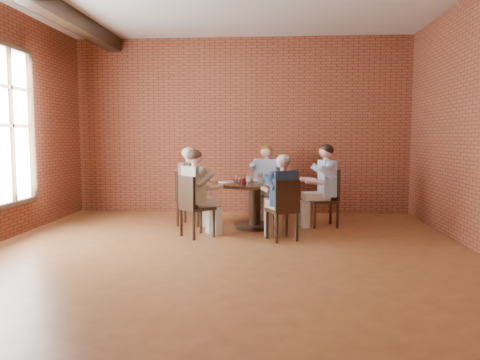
# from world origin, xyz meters

# --- Properties ---
(floor) EXTENTS (7.00, 7.00, 0.00)m
(floor) POSITION_xyz_m (0.00, 0.00, 0.00)
(floor) COLOR #9C5F30
(floor) RESTS_ON ground
(wall_back) EXTENTS (7.00, 0.00, 7.00)m
(wall_back) POSITION_xyz_m (0.00, 3.50, 1.70)
(wall_back) COLOR brown
(wall_back) RESTS_ON ground
(wall_front) EXTENTS (7.00, 0.00, 7.00)m
(wall_front) POSITION_xyz_m (0.00, -3.50, 1.70)
(wall_front) COLOR brown
(wall_front) RESTS_ON ground
(dining_table) EXTENTS (1.36, 1.36, 0.75)m
(dining_table) POSITION_xyz_m (0.33, 1.91, 0.53)
(dining_table) COLOR black
(dining_table) RESTS_ON floor
(chair_a) EXTENTS (0.51, 0.51, 0.95)m
(chair_a) POSITION_xyz_m (1.55, 2.12, 0.52)
(chair_a) COLOR black
(chair_a) RESTS_ON floor
(diner_a) EXTENTS (0.76, 0.65, 1.36)m
(diner_a) POSITION_xyz_m (1.46, 2.11, 0.68)
(diner_a) COLOR teal
(diner_a) RESTS_ON floor
(chair_b) EXTENTS (0.50, 0.50, 0.94)m
(chair_b) POSITION_xyz_m (0.51, 2.93, 0.51)
(chair_b) COLOR black
(chair_b) RESTS_ON floor
(diner_b) EXTENTS (0.64, 0.74, 1.33)m
(diner_b) POSITION_xyz_m (0.50, 2.85, 0.67)
(diner_b) COLOR #8690AA
(diner_b) RESTS_ON floor
(chair_c) EXTENTS (0.48, 0.48, 0.92)m
(chair_c) POSITION_xyz_m (-0.83, 2.11, 0.50)
(chair_c) COLOR black
(chair_c) RESTS_ON floor
(diner_c) EXTENTS (0.71, 0.61, 1.31)m
(diner_c) POSITION_xyz_m (-0.75, 2.10, 0.65)
(diner_c) COLOR brown
(diner_c) RESTS_ON floor
(chair_d) EXTENTS (0.58, 0.58, 0.92)m
(chair_d) POSITION_xyz_m (-0.56, 1.11, 0.50)
(chair_d) COLOR black
(chair_d) RESTS_ON floor
(diner_d) EXTENTS (0.81, 0.80, 1.30)m
(diner_d) POSITION_xyz_m (-0.50, 1.17, 0.65)
(diner_d) COLOR gray
(diner_d) RESTS_ON floor
(chair_e) EXTENTS (0.51, 0.51, 0.88)m
(chair_e) POSITION_xyz_m (0.79, 0.95, 0.48)
(chair_e) COLOR black
(chair_e) RESTS_ON floor
(diner_e) EXTENTS (0.67, 0.72, 1.24)m
(diner_e) POSITION_xyz_m (0.76, 1.02, 0.62)
(diner_e) COLOR #1A2D4A
(diner_e) RESTS_ON floor
(plate_a) EXTENTS (0.26, 0.26, 0.01)m
(plate_a) POSITION_xyz_m (0.70, 1.99, 0.76)
(plate_a) COLOR white
(plate_a) RESTS_ON dining_table
(plate_b) EXTENTS (0.26, 0.26, 0.01)m
(plate_b) POSITION_xyz_m (0.38, 2.31, 0.76)
(plate_b) COLOR white
(plate_b) RESTS_ON dining_table
(plate_c) EXTENTS (0.26, 0.26, 0.01)m
(plate_c) POSITION_xyz_m (-0.14, 1.91, 0.76)
(plate_c) COLOR white
(plate_c) RESTS_ON dining_table
(plate_d) EXTENTS (0.26, 0.26, 0.01)m
(plate_d) POSITION_xyz_m (0.65, 1.58, 0.76)
(plate_d) COLOR white
(plate_d) RESTS_ON dining_table
(glass_a) EXTENTS (0.07, 0.07, 0.14)m
(glass_a) POSITION_xyz_m (0.66, 1.95, 0.82)
(glass_a) COLOR white
(glass_a) RESTS_ON dining_table
(glass_b) EXTENTS (0.07, 0.07, 0.14)m
(glass_b) POSITION_xyz_m (0.42, 2.03, 0.82)
(glass_b) COLOR white
(glass_b) RESTS_ON dining_table
(glass_c) EXTENTS (0.07, 0.07, 0.14)m
(glass_c) POSITION_xyz_m (0.25, 2.21, 0.82)
(glass_c) COLOR white
(glass_c) RESTS_ON dining_table
(glass_d) EXTENTS (0.07, 0.07, 0.14)m
(glass_d) POSITION_xyz_m (0.22, 2.01, 0.82)
(glass_d) COLOR white
(glass_d) RESTS_ON dining_table
(glass_e) EXTENTS (0.07, 0.07, 0.14)m
(glass_e) POSITION_xyz_m (0.05, 1.73, 0.82)
(glass_e) COLOR white
(glass_e) RESTS_ON dining_table
(glass_f) EXTENTS (0.07, 0.07, 0.14)m
(glass_f) POSITION_xyz_m (0.17, 1.61, 0.82)
(glass_f) COLOR white
(glass_f) RESTS_ON dining_table
(glass_g) EXTENTS (0.07, 0.07, 0.14)m
(glass_g) POSITION_xyz_m (0.43, 1.78, 0.82)
(glass_g) COLOR white
(glass_g) RESTS_ON dining_table
(glass_h) EXTENTS (0.07, 0.07, 0.14)m
(glass_h) POSITION_xyz_m (0.61, 1.82, 0.82)
(glass_h) COLOR white
(glass_h) RESTS_ON dining_table
(smartphone) EXTENTS (0.10, 0.14, 0.01)m
(smartphone) POSITION_xyz_m (0.76, 1.64, 0.75)
(smartphone) COLOR black
(smartphone) RESTS_ON dining_table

